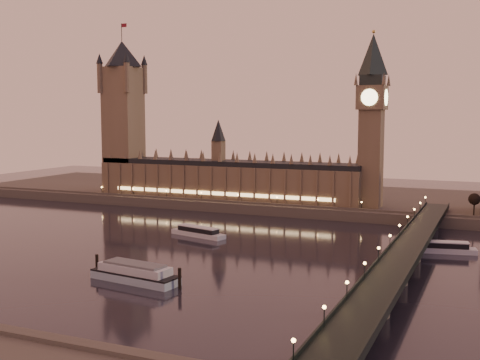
% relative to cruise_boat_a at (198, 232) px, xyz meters
% --- Properties ---
extents(ground, '(700.00, 700.00, 0.00)m').
position_rel_cruise_boat_a_xyz_m(ground, '(13.87, -29.27, -2.20)').
color(ground, black).
rests_on(ground, ground).
extents(far_embankment, '(560.00, 130.00, 6.00)m').
position_rel_cruise_boat_a_xyz_m(far_embankment, '(43.87, 135.73, 0.80)').
color(far_embankment, '#423D35').
rests_on(far_embankment, ground).
extents(palace_of_westminster, '(180.00, 26.62, 52.00)m').
position_rel_cruise_boat_a_xyz_m(palace_of_westminster, '(-26.25, 91.72, 19.51)').
color(palace_of_westminster, brown).
rests_on(palace_of_westminster, ground).
extents(victoria_tower, '(31.68, 31.68, 118.00)m').
position_rel_cruise_boat_a_xyz_m(victoria_tower, '(-106.13, 91.73, 63.59)').
color(victoria_tower, brown).
rests_on(victoria_tower, ground).
extents(big_ben, '(17.68, 17.68, 104.00)m').
position_rel_cruise_boat_a_xyz_m(big_ben, '(67.86, 91.72, 61.75)').
color(big_ben, brown).
rests_on(big_ben, ground).
extents(westminster_bridge, '(13.20, 260.00, 15.30)m').
position_rel_cruise_boat_a_xyz_m(westminster_bridge, '(105.48, -29.27, 3.31)').
color(westminster_bridge, black).
rests_on(westminster_bridge, ground).
extents(bare_tree_0, '(5.98, 5.98, 12.15)m').
position_rel_cruise_boat_a_xyz_m(bare_tree_0, '(128.21, 79.73, 12.87)').
color(bare_tree_0, black).
rests_on(bare_tree_0, ground).
extents(cruise_boat_a, '(31.93, 14.54, 5.00)m').
position_rel_cruise_boat_a_xyz_m(cruise_boat_a, '(0.00, 0.00, 0.00)').
color(cruise_boat_a, silver).
rests_on(cruise_boat_a, ground).
extents(cruise_boat_b, '(28.37, 12.17, 5.09)m').
position_rel_cruise_boat_a_xyz_m(cruise_boat_b, '(117.02, 11.09, 0.04)').
color(cruise_boat_b, silver).
rests_on(cruise_boat_b, ground).
extents(moored_barge, '(40.46, 14.58, 7.48)m').
position_rel_cruise_boat_a_xyz_m(moored_barge, '(16.98, -83.08, 0.96)').
color(moored_barge, '#98B1C1').
rests_on(moored_barge, ground).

